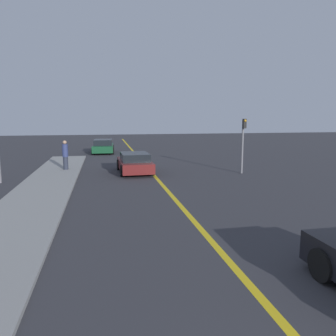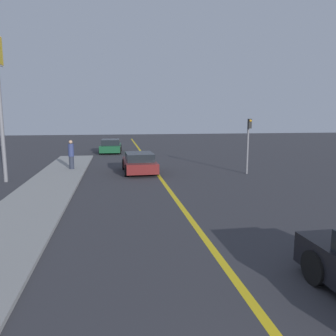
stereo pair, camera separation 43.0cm
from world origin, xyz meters
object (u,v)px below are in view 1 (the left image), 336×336
object	(u,v)px
pedestrian_mid_group	(65,155)
traffic_light	(243,139)
car_far_distant	(103,146)
car_ahead_center	(135,163)

from	to	relation	value
pedestrian_mid_group	traffic_light	xyz separation A→B (m)	(10.41, -2.90, 1.02)
car_far_distant	pedestrian_mid_group	xyz separation A→B (m)	(-2.31, -9.78, 0.41)
car_ahead_center	traffic_light	bearing A→B (deg)	-15.42
car_far_distant	traffic_light	xyz separation A→B (m)	(8.09, -12.68, 1.43)
car_far_distant	pedestrian_mid_group	world-z (taller)	pedestrian_mid_group
pedestrian_mid_group	traffic_light	world-z (taller)	traffic_light
car_ahead_center	pedestrian_mid_group	xyz separation A→B (m)	(-4.15, 1.39, 0.42)
pedestrian_mid_group	car_ahead_center	bearing A→B (deg)	-18.46
car_ahead_center	car_far_distant	size ratio (longest dim) A/B	1.00
car_ahead_center	pedestrian_mid_group	distance (m)	4.40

